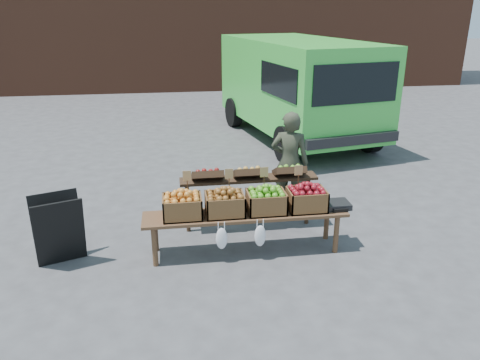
{
  "coord_description": "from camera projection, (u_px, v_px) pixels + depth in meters",
  "views": [
    {
      "loc": [
        -0.06,
        -5.19,
        3.14
      ],
      "look_at": [
        0.85,
        0.86,
        0.85
      ],
      "focal_mm": 35.0,
      "sensor_mm": 36.0,
      "label": 1
    }
  ],
  "objects": [
    {
      "name": "display_bench",
      "position": [
        245.0,
        232.0,
        6.27
      ],
      "size": [
        2.7,
        0.56,
        0.57
      ],
      "primitive_type": null,
      "color": "#513521",
      "rests_on": "ground"
    },
    {
      "name": "ground",
      "position": [
        184.0,
        270.0,
        5.92
      ],
      "size": [
        80.0,
        80.0,
        0.0
      ],
      "primitive_type": "plane",
      "color": "#48484B"
    },
    {
      "name": "crate_green_apples",
      "position": [
        307.0,
        200.0,
        6.24
      ],
      "size": [
        0.5,
        0.4,
        0.28
      ],
      "primitive_type": null,
      "color": "#6B000F",
      "rests_on": "display_bench"
    },
    {
      "name": "vendor",
      "position": [
        290.0,
        163.0,
        7.35
      ],
      "size": [
        0.7,
        0.59,
        1.64
      ],
      "primitive_type": "imported",
      "rotation": [
        0.0,
        0.0,
        2.75
      ],
      "color": "#333829",
      "rests_on": "ground"
    },
    {
      "name": "delivery_van",
      "position": [
        297.0,
        90.0,
        11.41
      ],
      "size": [
        3.46,
        5.72,
        2.39
      ],
      "primitive_type": null,
      "rotation": [
        0.0,
        0.0,
        0.2
      ],
      "color": "green",
      "rests_on": "ground"
    },
    {
      "name": "crate_golden_apples",
      "position": [
        182.0,
        207.0,
        6.01
      ],
      "size": [
        0.5,
        0.4,
        0.28
      ],
      "primitive_type": null,
      "color": "#B79221",
      "rests_on": "display_bench"
    },
    {
      "name": "crate_red_apples",
      "position": [
        266.0,
        202.0,
        6.16
      ],
      "size": [
        0.5,
        0.4,
        0.28
      ],
      "primitive_type": null,
      "color": "#397C24",
      "rests_on": "display_bench"
    },
    {
      "name": "chalkboard_sign",
      "position": [
        59.0,
        229.0,
        5.96
      ],
      "size": [
        0.68,
        0.52,
        0.92
      ],
      "primitive_type": null,
      "rotation": [
        0.0,
        0.0,
        0.34
      ],
      "color": "black",
      "rests_on": "ground"
    },
    {
      "name": "back_table",
      "position": [
        249.0,
        195.0,
        6.88
      ],
      "size": [
        2.1,
        0.44,
        1.04
      ],
      "primitive_type": null,
      "color": "#312014",
      "rests_on": "ground"
    },
    {
      "name": "crate_russet_pears",
      "position": [
        225.0,
        204.0,
        6.09
      ],
      "size": [
        0.5,
        0.4,
        0.28
      ],
      "primitive_type": null,
      "color": "brown",
      "rests_on": "display_bench"
    },
    {
      "name": "weighing_scale",
      "position": [
        337.0,
        205.0,
        6.33
      ],
      "size": [
        0.34,
        0.3,
        0.08
      ],
      "primitive_type": "cube",
      "color": "black",
      "rests_on": "display_bench"
    }
  ]
}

